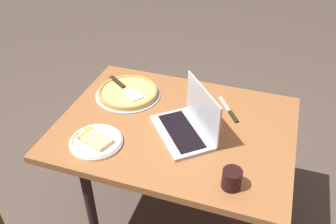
{
  "coord_description": "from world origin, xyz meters",
  "views": [
    {
      "loc": [
        -0.41,
        1.35,
        1.88
      ],
      "look_at": [
        0.03,
        0.02,
        0.83
      ],
      "focal_mm": 38.56,
      "sensor_mm": 36.0,
      "label": 1
    }
  ],
  "objects_px": {
    "dining_table": "(175,136)",
    "pizza_tray": "(128,92)",
    "laptop": "(189,124)",
    "pizza_plate": "(96,141)",
    "drink_cup": "(232,179)",
    "table_knife": "(230,112)"
  },
  "relations": [
    {
      "from": "drink_cup",
      "to": "pizza_tray",
      "type": "bearing_deg",
      "value": -35.88
    },
    {
      "from": "dining_table",
      "to": "pizza_plate",
      "type": "relative_size",
      "value": 4.66
    },
    {
      "from": "pizza_tray",
      "to": "laptop",
      "type": "bearing_deg",
      "value": 153.27
    },
    {
      "from": "pizza_tray",
      "to": "table_knife",
      "type": "relative_size",
      "value": 1.77
    },
    {
      "from": "laptop",
      "to": "pizza_tray",
      "type": "bearing_deg",
      "value": -26.73
    },
    {
      "from": "laptop",
      "to": "table_knife",
      "type": "distance_m",
      "value": 0.28
    },
    {
      "from": "dining_table",
      "to": "pizza_tray",
      "type": "distance_m",
      "value": 0.39
    },
    {
      "from": "dining_table",
      "to": "pizza_tray",
      "type": "bearing_deg",
      "value": -27.23
    },
    {
      "from": "pizza_plate",
      "to": "laptop",
      "type": "bearing_deg",
      "value": -151.24
    },
    {
      "from": "table_knife",
      "to": "pizza_tray",
      "type": "bearing_deg",
      "value": 1.8
    },
    {
      "from": "dining_table",
      "to": "laptop",
      "type": "xyz_separation_m",
      "value": [
        -0.08,
        0.03,
        0.13
      ]
    },
    {
      "from": "dining_table",
      "to": "pizza_plate",
      "type": "bearing_deg",
      "value": 38.42
    },
    {
      "from": "pizza_plate",
      "to": "pizza_tray",
      "type": "relative_size",
      "value": 0.68
    },
    {
      "from": "dining_table",
      "to": "pizza_tray",
      "type": "xyz_separation_m",
      "value": [
        0.33,
        -0.17,
        0.09
      ]
    },
    {
      "from": "drink_cup",
      "to": "table_knife",
      "type": "bearing_deg",
      "value": -79.05
    },
    {
      "from": "laptop",
      "to": "drink_cup",
      "type": "bearing_deg",
      "value": 133.04
    },
    {
      "from": "dining_table",
      "to": "drink_cup",
      "type": "xyz_separation_m",
      "value": [
        -0.34,
        0.31,
        0.12
      ]
    },
    {
      "from": "dining_table",
      "to": "laptop",
      "type": "distance_m",
      "value": 0.15
    },
    {
      "from": "dining_table",
      "to": "pizza_tray",
      "type": "relative_size",
      "value": 3.19
    },
    {
      "from": "laptop",
      "to": "pizza_plate",
      "type": "height_order",
      "value": "laptop"
    },
    {
      "from": "laptop",
      "to": "table_knife",
      "type": "xyz_separation_m",
      "value": [
        -0.16,
        -0.22,
        -0.05
      ]
    },
    {
      "from": "table_knife",
      "to": "drink_cup",
      "type": "distance_m",
      "value": 0.51
    }
  ]
}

